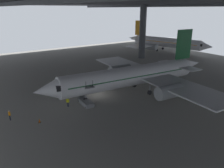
% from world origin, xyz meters
% --- Properties ---
extents(ground_plane, '(110.00, 110.00, 0.00)m').
position_xyz_m(ground_plane, '(0.00, 0.00, 0.00)').
color(ground_plane, gray).
extents(airplane_main, '(35.53, 36.69, 11.47)m').
position_xyz_m(airplane_main, '(2.72, 6.29, 3.45)').
color(airplane_main, white).
rests_on(airplane_main, ground_plane).
extents(boarding_stairs, '(4.31, 1.83, 4.66)m').
position_xyz_m(boarding_stairs, '(2.41, -3.89, 0.73)').
color(boarding_stairs, slate).
rests_on(boarding_stairs, ground_plane).
extents(crew_worker_near_nose, '(0.55, 0.26, 1.58)m').
position_xyz_m(crew_worker_near_nose, '(1.10, -15.77, 0.89)').
color(crew_worker_near_nose, '#232838').
rests_on(crew_worker_near_nose, ground_plane).
extents(crew_worker_by_stairs, '(0.41, 0.42, 1.59)m').
position_xyz_m(crew_worker_by_stairs, '(1.60, -6.86, 0.90)').
color(crew_worker_by_stairs, '#232838').
rests_on(crew_worker_by_stairs, ground_plane).
extents(airplane_distant, '(34.30, 33.76, 10.95)m').
position_xyz_m(airplane_distant, '(-24.73, 45.05, 3.36)').
color(airplane_distant, white).
rests_on(airplane_distant, ground_plane).
extents(traffic_cone_orange, '(0.36, 0.36, 0.60)m').
position_xyz_m(traffic_cone_orange, '(4.22, -12.45, 0.29)').
color(traffic_cone_orange, black).
rests_on(traffic_cone_orange, ground_plane).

